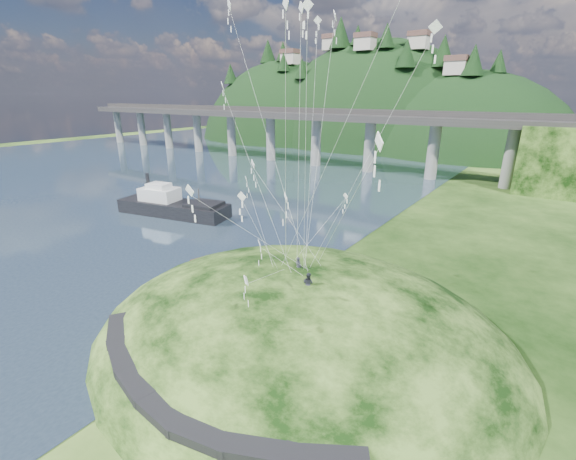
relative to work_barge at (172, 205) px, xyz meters
The scene contains 10 objects.
ground 32.27m from the work_barge, 32.60° to the right, with size 320.00×320.00×0.00m, color black.
water 46.63m from the work_barge, 164.26° to the left, with size 240.00×240.00×0.00m, color #31455A.
grass_hill 38.49m from the work_barge, 23.61° to the right, with size 36.00×32.00×13.00m.
footpath 43.96m from the work_barge, 38.06° to the right, with size 22.29×5.84×0.83m.
bridge 53.32m from the work_barge, 89.25° to the left, with size 160.00×11.00×15.00m.
far_ridge 106.48m from the work_barge, 98.91° to the left, with size 153.00×70.00×94.50m.
work_barge is the anchor object (origin of this frame).
wooden_dock 27.93m from the work_barge, 26.77° to the right, with size 14.74×6.24×1.05m.
kite_flyers 38.75m from the work_barge, 23.10° to the right, with size 3.12×2.74×1.81m.
kite_swarm 40.13m from the work_barge, 24.74° to the right, with size 20.11×17.57×21.05m.
Camera 1 is at (22.95, -20.79, 18.64)m, focal length 24.00 mm.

